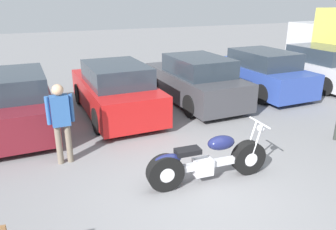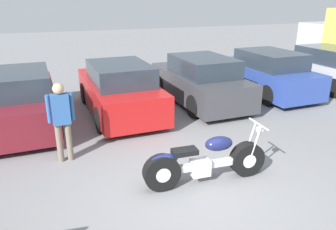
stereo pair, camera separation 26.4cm
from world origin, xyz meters
TOP-DOWN VIEW (x-y plane):
  - ground_plane at (0.00, 0.00)m, footprint 60.00×60.00m
  - motorcycle at (0.23, 0.33)m, footprint 2.31×0.63m
  - parked_car_maroon at (-2.86, 4.58)m, footprint 1.79×4.15m
  - parked_car_red at (-0.26, 4.61)m, footprint 1.79×4.15m
  - parked_car_dark_grey at (2.35, 4.68)m, footprint 1.79×4.15m
  - parked_car_blue at (4.95, 4.82)m, footprint 1.79×4.15m
  - parked_car_silver at (7.55, 4.70)m, footprint 1.79×4.15m
  - person_standing at (-2.01, 2.12)m, footprint 0.52×0.22m

SIDE VIEW (x-z plane):
  - ground_plane at x=0.00m, z-range 0.00..0.00m
  - motorcycle at x=0.23m, z-range -0.11..0.91m
  - parked_car_maroon at x=-2.86m, z-range -0.06..1.41m
  - parked_car_red at x=-0.26m, z-range -0.06..1.41m
  - parked_car_dark_grey at x=2.35m, z-range -0.06..1.41m
  - parked_car_blue at x=4.95m, z-range -0.06..1.41m
  - parked_car_silver at x=7.55m, z-range -0.06..1.41m
  - person_standing at x=-2.01m, z-range 0.15..1.78m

